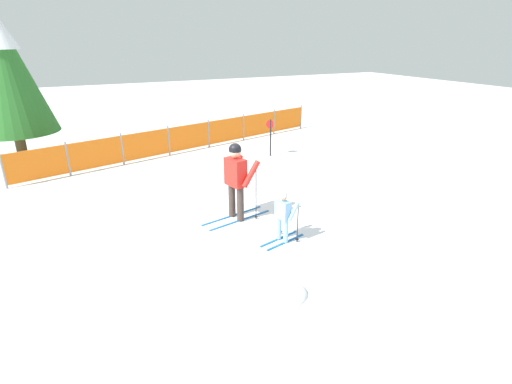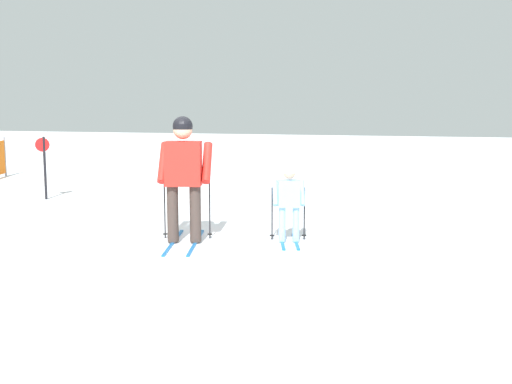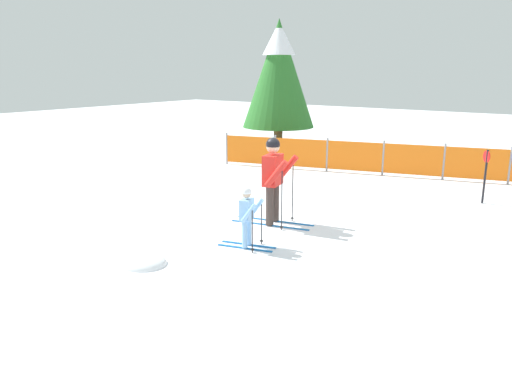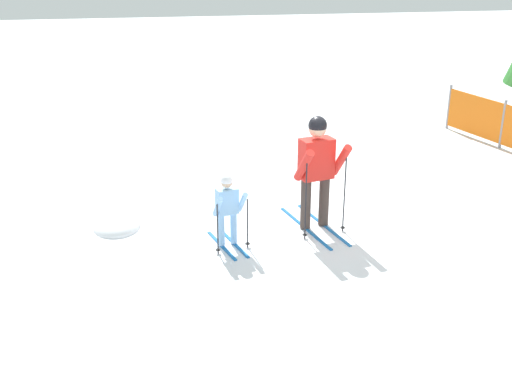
{
  "view_description": "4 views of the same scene",
  "coord_description": "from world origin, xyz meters",
  "px_view_note": "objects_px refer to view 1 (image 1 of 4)",
  "views": [
    {
      "loc": [
        -3.38,
        -7.8,
        3.9
      ],
      "look_at": [
        0.05,
        -0.79,
        0.85
      ],
      "focal_mm": 28.0,
      "sensor_mm": 36.0,
      "label": 1
    },
    {
      "loc": [
        -8.39,
        -3.36,
        1.96
      ],
      "look_at": [
        -0.2,
        -1.18,
        0.77
      ],
      "focal_mm": 45.0,
      "sensor_mm": 36.0,
      "label": 2
    },
    {
      "loc": [
        5.34,
        -8.22,
        3.09
      ],
      "look_at": [
        -0.29,
        -0.47,
        0.71
      ],
      "focal_mm": 35.0,
      "sensor_mm": 36.0,
      "label": 3
    },
    {
      "loc": [
        8.68,
        -2.59,
        4.17
      ],
      "look_at": [
        0.07,
        -1.08,
        0.72
      ],
      "focal_mm": 45.0,
      "sensor_mm": 36.0,
      "label": 4
    }
  ],
  "objects_px": {
    "skier_child": "(283,212)",
    "conifer_far": "(4,69)",
    "skier_adult": "(236,175)",
    "trail_marker": "(270,133)",
    "safety_fence": "(189,137)"
  },
  "relations": [
    {
      "from": "skier_adult",
      "to": "trail_marker",
      "type": "xyz_separation_m",
      "value": [
        3.09,
        4.22,
        -0.26
      ]
    },
    {
      "from": "skier_child",
      "to": "conifer_far",
      "type": "relative_size",
      "value": 0.23
    },
    {
      "from": "skier_adult",
      "to": "skier_child",
      "type": "bearing_deg",
      "value": -87.32
    },
    {
      "from": "conifer_far",
      "to": "skier_adult",
      "type": "bearing_deg",
      "value": -57.11
    },
    {
      "from": "skier_child",
      "to": "skier_adult",
      "type": "bearing_deg",
      "value": 90.26
    },
    {
      "from": "skier_child",
      "to": "safety_fence",
      "type": "bearing_deg",
      "value": 71.66
    },
    {
      "from": "skier_adult",
      "to": "skier_child",
      "type": "height_order",
      "value": "skier_adult"
    },
    {
      "from": "skier_child",
      "to": "trail_marker",
      "type": "height_order",
      "value": "trail_marker"
    },
    {
      "from": "conifer_far",
      "to": "trail_marker",
      "type": "height_order",
      "value": "conifer_far"
    },
    {
      "from": "skier_child",
      "to": "safety_fence",
      "type": "height_order",
      "value": "skier_child"
    },
    {
      "from": "conifer_far",
      "to": "trail_marker",
      "type": "bearing_deg",
      "value": -20.72
    },
    {
      "from": "conifer_far",
      "to": "trail_marker",
      "type": "relative_size",
      "value": 3.77
    },
    {
      "from": "skier_adult",
      "to": "conifer_far",
      "type": "distance_m",
      "value": 8.71
    },
    {
      "from": "skier_child",
      "to": "conifer_far",
      "type": "bearing_deg",
      "value": 104.88
    },
    {
      "from": "skier_adult",
      "to": "skier_child",
      "type": "distance_m",
      "value": 1.53
    }
  ]
}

